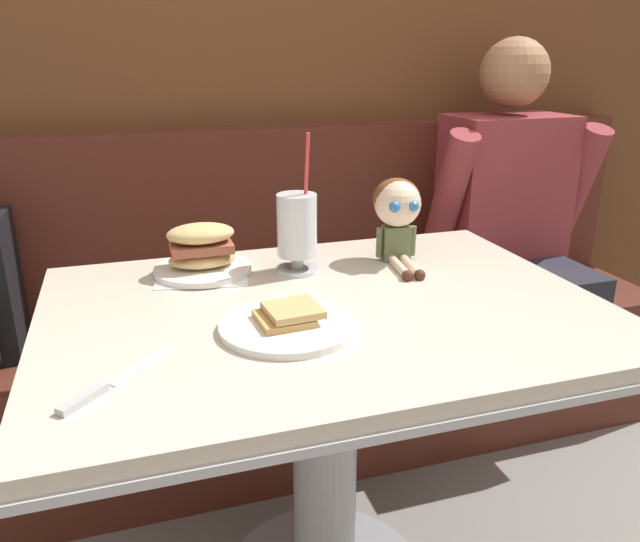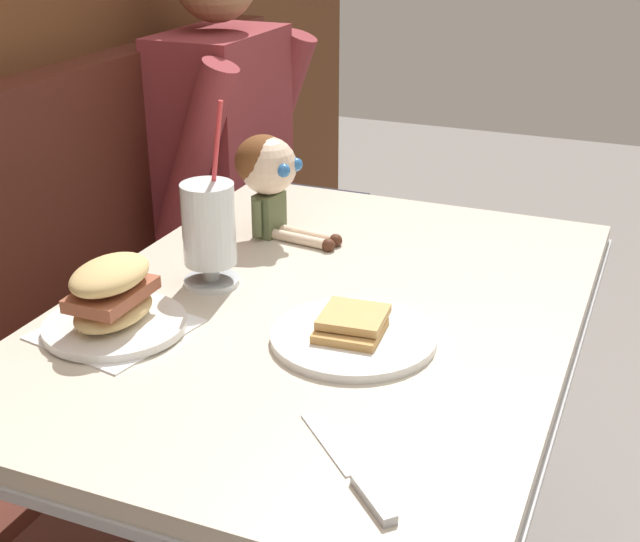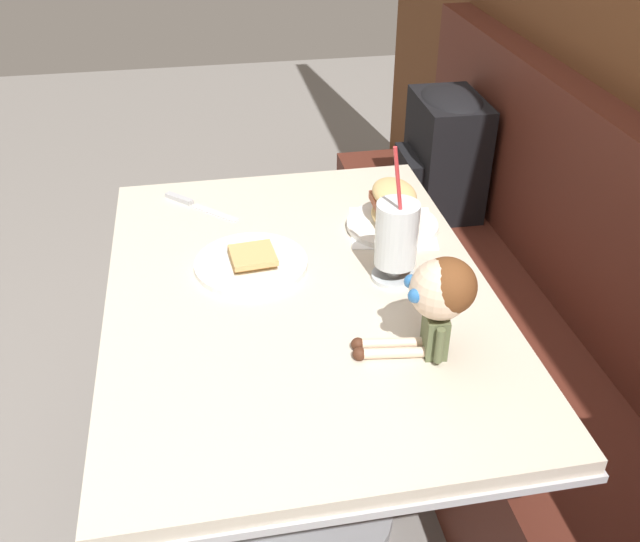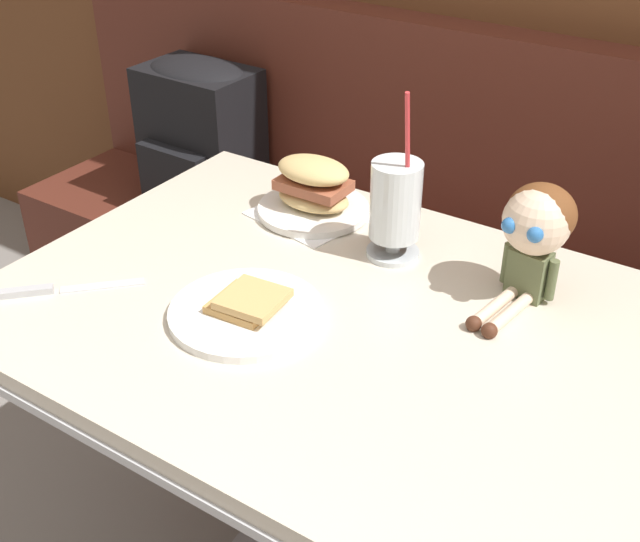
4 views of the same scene
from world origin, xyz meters
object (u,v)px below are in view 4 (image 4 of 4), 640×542
Objects in this scene: sandwich_plate at (313,192)px; seated_doll at (536,227)px; butter_knife at (48,290)px; backpack at (199,132)px; toast_plate at (247,310)px; milkshake_glass at (397,205)px.

sandwich_plate is 1.04× the size of seated_doll.
backpack is (-0.39, 0.82, -0.09)m from butter_knife.
seated_doll is at bearing 41.12° from toast_plate.
butter_knife is at bearing -158.10° from toast_plate.
milkshake_glass is (0.10, 0.30, 0.09)m from toast_plate.
milkshake_glass is 1.35× the size of sandwich_plate.
seated_doll is at bearing 32.92° from butter_knife.
milkshake_glass is at bearing 45.09° from butter_knife.
sandwich_plate reaches higher than toast_plate.
milkshake_glass reaches higher than toast_plate.
butter_knife is at bearing -147.08° from seated_doll.
milkshake_glass is 1.75× the size of butter_knife.
toast_plate is 0.62× the size of backpack.
milkshake_glass reaches higher than butter_knife.
sandwich_plate is 0.58× the size of backpack.
toast_plate is at bearing -44.46° from backpack.
toast_plate is 0.99m from backpack.
butter_knife is 0.45× the size of backpack.
butter_knife is at bearing -64.88° from backpack.
toast_plate is at bearing -109.24° from milkshake_glass.
sandwich_plate is at bearing 107.00° from toast_plate.
sandwich_plate is (-0.11, 0.35, 0.03)m from toast_plate.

